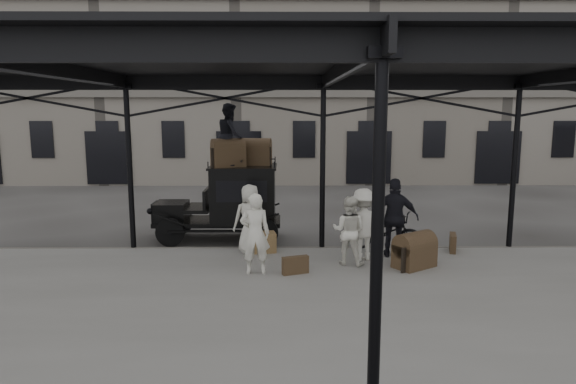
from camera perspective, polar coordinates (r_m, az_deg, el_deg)
name	(u,v)px	position (r m, az deg, el deg)	size (l,w,h in m)	color
ground	(328,277)	(11.89, 4.49, -9.36)	(120.00, 120.00, 0.00)	#383533
platform	(337,307)	(10.00, 5.52, -12.60)	(28.00, 8.00, 0.15)	slate
canopy	(340,63)	(9.59, 5.77, 14.04)	(22.50, 9.00, 4.74)	black
building_frontage	(302,50)	(29.42, 1.51, 15.52)	(64.00, 8.00, 14.00)	slate
taxi	(233,199)	(14.87, -6.17, -0.81)	(3.65, 1.55, 2.18)	black
porter_left	(255,234)	(11.39, -3.68, -4.64)	(0.66, 0.44, 1.82)	silver
porter_midleft	(349,231)	(12.15, 6.77, -4.28)	(0.79, 0.61, 1.62)	silver
porter_centre	(250,218)	(13.10, -4.23, -2.94)	(0.86, 0.56, 1.76)	beige
porter_official	(395,218)	(12.91, 11.80, -2.83)	(1.15, 0.48, 1.96)	black
porter_right	(363,225)	(12.51, 8.31, -3.60)	(1.13, 0.65, 1.75)	beige
bicycle	(385,232)	(13.39, 10.68, -4.34)	(0.70, 2.02, 1.06)	black
porter_roof	(230,135)	(14.57, -6.45, 6.33)	(0.86, 0.67, 1.76)	black
steamer_trunk_roof_near	(228,155)	(14.46, -6.67, 4.11)	(0.90, 0.55, 0.66)	#4F3825
steamer_trunk_roof_far	(256,154)	(14.85, -3.60, 4.26)	(0.87, 0.53, 0.64)	#4F3825
steamer_trunk_platform	(414,253)	(12.30, 13.87, -6.55)	(0.94, 0.58, 0.69)	#4F3825
wicker_hamper	(264,242)	(13.24, -2.72, -5.59)	(0.60, 0.45, 0.50)	brown
suitcase_upright	(453,243)	(13.93, 17.83, -5.39)	(0.15, 0.60, 0.45)	#4F3825
suitcase_flat	(295,265)	(11.51, 0.82, -8.13)	(0.60, 0.15, 0.40)	#4F3825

